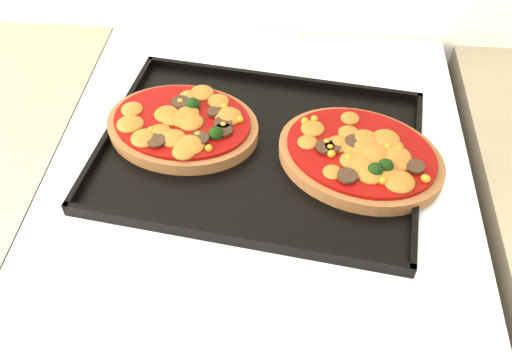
# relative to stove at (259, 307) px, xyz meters

# --- Properties ---
(stove) EXTENTS (0.60, 0.60, 0.91)m
(stove) POSITION_rel_stove_xyz_m (0.00, 0.00, 0.00)
(stove) COLOR white
(stove) RESTS_ON floor
(baking_tray) EXTENTS (0.48, 0.38, 0.02)m
(baking_tray) POSITION_rel_stove_xyz_m (-0.00, -0.02, 0.47)
(baking_tray) COLOR black
(baking_tray) RESTS_ON stove
(pizza_left) EXTENTS (0.24, 0.20, 0.03)m
(pizza_left) POSITION_rel_stove_xyz_m (-0.11, 0.01, 0.48)
(pizza_left) COLOR brown
(pizza_left) RESTS_ON baking_tray
(pizza_right) EXTENTS (0.28, 0.25, 0.03)m
(pizza_right) POSITION_rel_stove_xyz_m (0.14, -0.03, 0.48)
(pizza_right) COLOR brown
(pizza_right) RESTS_ON baking_tray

